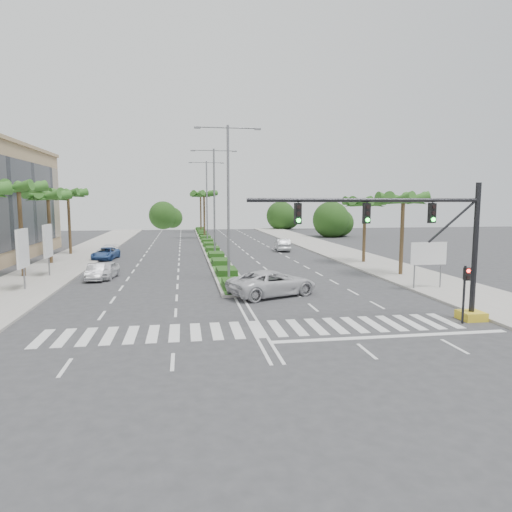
% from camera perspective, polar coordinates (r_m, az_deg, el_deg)
% --- Properties ---
extents(ground, '(160.00, 160.00, 0.00)m').
position_cam_1_polar(ground, '(22.65, 0.14, -9.15)').
color(ground, '#333335').
rests_on(ground, ground).
extents(footpath_right, '(6.00, 120.00, 0.15)m').
position_cam_1_polar(footpath_right, '(45.92, 15.04, -1.08)').
color(footpath_right, gray).
rests_on(footpath_right, ground).
extents(footpath_left, '(6.00, 120.00, 0.15)m').
position_cam_1_polar(footpath_left, '(43.55, -24.59, -1.90)').
color(footpath_left, gray).
rests_on(footpath_left, ground).
extents(median, '(2.20, 75.00, 0.20)m').
position_cam_1_polar(median, '(66.86, -6.05, 1.57)').
color(median, gray).
rests_on(median, ground).
extents(median_grass, '(1.80, 75.00, 0.04)m').
position_cam_1_polar(median_grass, '(66.85, -6.05, 1.67)').
color(median_grass, '#2A5C1F').
rests_on(median_grass, median).
extents(signal_gantry, '(12.60, 1.20, 7.20)m').
position_cam_1_polar(signal_gantry, '(25.14, 21.49, 0.02)').
color(signal_gantry, gold).
rests_on(signal_gantry, ground).
extents(pedestrian_signal, '(0.28, 0.36, 3.00)m').
position_cam_1_polar(pedestrian_signal, '(25.48, 24.70, -3.26)').
color(pedestrian_signal, black).
rests_on(pedestrian_signal, ground).
extents(direction_sign, '(2.70, 0.11, 3.40)m').
position_cam_1_polar(direction_sign, '(34.23, 20.75, 0.06)').
color(direction_sign, slate).
rests_on(direction_sign, ground).
extents(billboard_near, '(0.18, 2.10, 4.35)m').
position_cam_1_polar(billboard_near, '(35.40, -27.15, 0.79)').
color(billboard_near, slate).
rests_on(billboard_near, ground).
extents(billboard_far, '(0.18, 2.10, 4.35)m').
position_cam_1_polar(billboard_far, '(41.13, -24.58, 1.67)').
color(billboard_far, slate).
rests_on(billboard_far, ground).
extents(palm_left_mid, '(4.57, 4.68, 7.95)m').
position_cam_1_polar(palm_left_mid, '(41.58, -27.55, 7.25)').
color(palm_left_mid, brown).
rests_on(palm_left_mid, ground).
extents(palm_left_far, '(4.57, 4.68, 7.35)m').
position_cam_1_polar(palm_left_far, '(49.24, -24.57, 6.55)').
color(palm_left_far, brown).
rests_on(palm_left_far, ground).
extents(palm_left_end, '(4.57, 4.68, 7.75)m').
position_cam_1_polar(palm_left_end, '(56.99, -22.45, 7.00)').
color(palm_left_end, brown).
rests_on(palm_left_end, ground).
extents(palm_right_near, '(4.57, 4.68, 7.05)m').
position_cam_1_polar(palm_right_near, '(39.78, 17.92, 6.49)').
color(palm_right_near, brown).
rests_on(palm_right_near, ground).
extents(palm_right_far, '(4.57, 4.68, 6.75)m').
position_cam_1_polar(palm_right_far, '(47.06, 13.48, 6.29)').
color(palm_right_far, brown).
rests_on(palm_right_far, ground).
extents(palm_median_a, '(4.57, 4.68, 8.05)m').
position_cam_1_polar(palm_median_a, '(76.57, -6.52, 7.53)').
color(palm_median_a, brown).
rests_on(palm_median_a, ground).
extents(palm_median_b, '(4.57, 4.68, 8.05)m').
position_cam_1_polar(palm_median_b, '(91.56, -6.95, 7.42)').
color(palm_median_b, brown).
rests_on(palm_median_b, ground).
extents(streetlight_near, '(5.10, 0.25, 12.00)m').
position_cam_1_polar(streetlight_near, '(35.66, -3.49, 7.77)').
color(streetlight_near, slate).
rests_on(streetlight_near, ground).
extents(streetlight_mid, '(5.10, 0.25, 12.00)m').
position_cam_1_polar(streetlight_mid, '(51.61, -5.24, 7.48)').
color(streetlight_mid, slate).
rests_on(streetlight_mid, ground).
extents(streetlight_far, '(5.10, 0.25, 12.00)m').
position_cam_1_polar(streetlight_far, '(67.58, -6.17, 7.32)').
color(streetlight_far, slate).
rests_on(streetlight_far, ground).
extents(car_parked_a, '(2.07, 4.09, 1.33)m').
position_cam_1_polar(car_parked_a, '(39.04, -18.28, -1.69)').
color(car_parked_a, silver).
rests_on(car_parked_a, ground).
extents(car_parked_b, '(1.51, 3.91, 1.27)m').
position_cam_1_polar(car_parked_b, '(38.60, -19.33, -1.87)').
color(car_parked_b, '#A8A7AC').
rests_on(car_parked_b, ground).
extents(car_parked_c, '(2.73, 4.84, 1.28)m').
position_cam_1_polar(car_parked_c, '(51.60, -18.29, 0.29)').
color(car_parked_c, '#305394').
rests_on(car_parked_c, ground).
extents(car_parked_d, '(2.17, 4.72, 1.34)m').
position_cam_1_polar(car_parked_d, '(53.02, -18.04, 0.50)').
color(car_parked_d, white).
rests_on(car_parked_d, ground).
extents(car_crossing, '(6.71, 4.92, 1.70)m').
position_cam_1_polar(car_crossing, '(30.32, 2.09, -3.39)').
color(car_crossing, silver).
rests_on(car_crossing, ground).
extents(car_right, '(2.02, 4.75, 1.52)m').
position_cam_1_polar(car_right, '(57.56, 3.32, 1.40)').
color(car_right, '#AEAFB3').
rests_on(car_right, ground).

